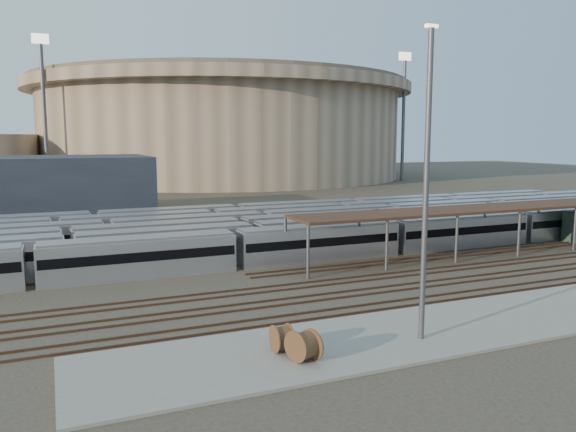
# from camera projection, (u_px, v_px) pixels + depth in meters

# --- Properties ---
(ground) EXTENTS (420.00, 420.00, 0.00)m
(ground) POSITION_uv_depth(u_px,v_px,m) (389.00, 274.00, 54.18)
(ground) COLOR #383026
(ground) RESTS_ON ground
(apron) EXTENTS (50.00, 9.00, 0.20)m
(apron) POSITION_uv_depth(u_px,v_px,m) (448.00, 327.00, 38.56)
(apron) COLOR gray
(apron) RESTS_ON ground
(subway_trains) EXTENTS (130.92, 23.90, 3.60)m
(subway_trains) POSITION_uv_depth(u_px,v_px,m) (311.00, 227.00, 70.97)
(subway_trains) COLOR silver
(subway_trains) RESTS_ON ground
(inspection_shed) EXTENTS (60.30, 6.00, 5.30)m
(inspection_shed) POSITION_uv_depth(u_px,v_px,m) (530.00, 207.00, 65.67)
(inspection_shed) COLOR #4F4F53
(inspection_shed) RESTS_ON ground
(empty_tracks) EXTENTS (170.00, 9.62, 0.18)m
(empty_tracks) POSITION_uv_depth(u_px,v_px,m) (420.00, 285.00, 49.61)
(empty_tracks) COLOR #4C3323
(empty_tracks) RESTS_ON ground
(stadium) EXTENTS (124.00, 124.00, 32.50)m
(stadium) POSITION_uv_depth(u_px,v_px,m) (223.00, 128.00, 189.20)
(stadium) COLOR #9C8369
(stadium) RESTS_ON ground
(service_building) EXTENTS (42.00, 20.00, 10.00)m
(service_building) POSITION_uv_depth(u_px,v_px,m) (14.00, 188.00, 90.04)
(service_building) COLOR #1E232D
(service_building) RESTS_ON ground
(floodlight_0) EXTENTS (4.00, 1.00, 38.40)m
(floodlight_0) POSITION_uv_depth(u_px,v_px,m) (44.00, 107.00, 139.96)
(floodlight_0) COLOR #4F4F53
(floodlight_0) RESTS_ON ground
(floodlight_2) EXTENTS (4.00, 1.00, 38.40)m
(floodlight_2) POSITION_uv_depth(u_px,v_px,m) (403.00, 113.00, 169.63)
(floodlight_2) COLOR #4F4F53
(floodlight_2) RESTS_ON ground
(floodlight_3) EXTENTS (4.00, 1.00, 38.40)m
(floodlight_3) POSITION_uv_depth(u_px,v_px,m) (108.00, 116.00, 193.28)
(floodlight_3) COLOR #4F4F53
(floodlight_3) RESTS_ON ground
(cable_reel_west) EXTENTS (0.96, 1.70, 1.69)m
(cable_reel_west) POSITION_uv_depth(u_px,v_px,m) (282.00, 338.00, 33.75)
(cable_reel_west) COLOR brown
(cable_reel_west) RESTS_ON apron
(cable_reel_east) EXTENTS (1.59, 2.11, 1.87)m
(cable_reel_east) POSITION_uv_depth(u_px,v_px,m) (304.00, 346.00, 32.25)
(cable_reel_east) COLOR brown
(cable_reel_east) RESTS_ON apron
(yard_light_pole) EXTENTS (0.81, 0.36, 19.51)m
(yard_light_pole) POSITION_uv_depth(u_px,v_px,m) (426.00, 186.00, 34.77)
(yard_light_pole) COLOR #4F4F53
(yard_light_pole) RESTS_ON apron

